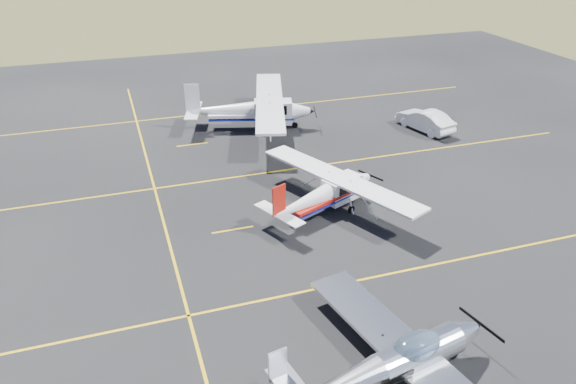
{
  "coord_description": "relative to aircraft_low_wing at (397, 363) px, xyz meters",
  "views": [
    {
      "loc": [
        -7.68,
        -14.76,
        13.72
      ],
      "look_at": [
        -0.28,
        7.43,
        1.6
      ],
      "focal_mm": 35.0,
      "sensor_mm": 36.0,
      "label": 1
    }
  ],
  "objects": [
    {
      "name": "ground",
      "position": [
        0.39,
        3.53,
        -1.04
      ],
      "size": [
        1600.0,
        1600.0,
        0.0
      ],
      "primitive_type": "plane",
      "color": "#383D1C",
      "rests_on": "ground"
    },
    {
      "name": "apron",
      "position": [
        0.39,
        10.53,
        -1.04
      ],
      "size": [
        72.0,
        72.0,
        0.02
      ],
      "primitive_type": "cube",
      "color": "black",
      "rests_on": "ground"
    },
    {
      "name": "aircraft_low_wing",
      "position": [
        0.0,
        0.0,
        0.0
      ],
      "size": [
        7.34,
        10.11,
        2.19
      ],
      "rotation": [
        0.0,
        0.0,
        0.2
      ],
      "color": "silver",
      "rests_on": "apron"
    },
    {
      "name": "aircraft_cessna",
      "position": [
        2.13,
        11.22,
        0.07
      ],
      "size": [
        7.17,
        9.52,
        2.5
      ],
      "rotation": [
        0.0,
        0.0,
        0.42
      ],
      "color": "white",
      "rests_on": "apron"
    },
    {
      "name": "aircraft_plain",
      "position": [
        1.69,
        23.55,
        0.36
      ],
      "size": [
        8.35,
        12.43,
        3.16
      ],
      "rotation": [
        0.0,
        0.0,
        -0.28
      ],
      "color": "silver",
      "rests_on": "apron"
    },
    {
      "name": "sedan",
      "position": [
        12.69,
        19.63,
        -0.33
      ],
      "size": [
        2.52,
        4.49,
        1.4
      ],
      "primitive_type": "imported",
      "rotation": [
        0.0,
        0.0,
        3.4
      ],
      "color": "white",
      "rests_on": "apron"
    }
  ]
}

